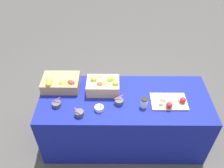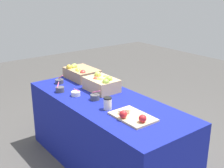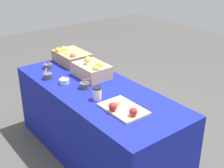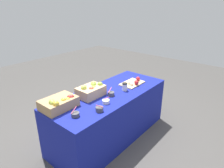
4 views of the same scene
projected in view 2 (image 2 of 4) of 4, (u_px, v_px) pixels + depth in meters
name	position (u px, v px, depth m)	size (l,w,h in m)	color
ground_plane	(106.00, 164.00, 3.16)	(10.00, 10.00, 0.00)	#474442
table	(106.00, 133.00, 3.04)	(1.90, 0.76, 0.74)	navy
apple_crate_left	(81.00, 73.00, 3.55)	(0.42, 0.29, 0.17)	tan
apple_crate_middle	(102.00, 83.00, 3.15)	(0.36, 0.26, 0.18)	tan
cutting_board_front	(132.00, 116.00, 2.51)	(0.39, 0.25, 0.09)	#D1B284
sample_bowl_near	(95.00, 97.00, 2.92)	(0.10, 0.09, 0.10)	#4C4C51
sample_bowl_mid	(60.00, 89.00, 3.13)	(0.09, 0.09, 0.10)	#4C4C51
sample_bowl_far	(59.00, 81.00, 3.39)	(0.10, 0.09, 0.11)	#4C4C51
sample_bowl_extra	(76.00, 94.00, 3.02)	(0.09, 0.09, 0.09)	silver
coffee_cup	(108.00, 103.00, 2.69)	(0.08, 0.08, 0.11)	silver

